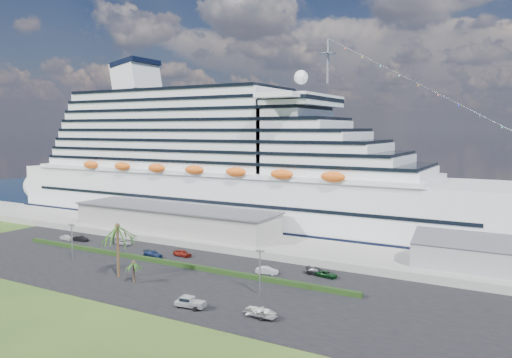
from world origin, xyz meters
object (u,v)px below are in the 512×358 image
Objects in this scene: parked_car_3 at (153,254)px; boat_trailer at (262,311)px; cruise_ship at (231,170)px; pickup_truck at (190,302)px.

boat_trailer reaches higher than parked_car_3.
pickup_truck is (34.41, -66.87, -15.57)m from cruise_ship.
cruise_ship is at bearing 125.78° from boat_trailer.
pickup_truck is 12.61m from boat_trailer.
pickup_truck reaches higher than parked_car_3.
cruise_ship reaches higher than parked_car_3.
parked_car_3 is (7.03, -44.72, -15.85)m from cruise_ship.
cruise_ship is at bearing 117.23° from pickup_truck.
boat_trailer is at bearing -54.22° from cruise_ship.
pickup_truck is (27.38, -22.16, 0.28)m from parked_car_3.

